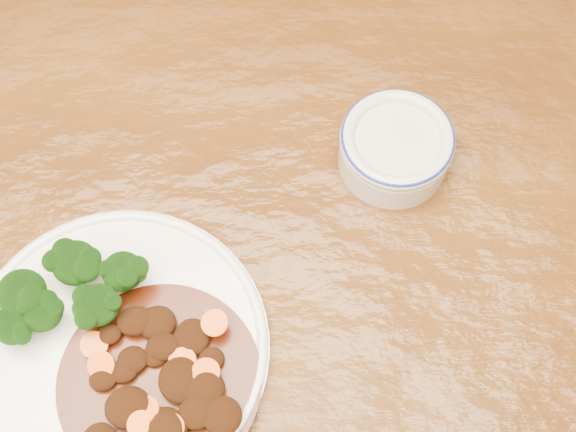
{
  "coord_description": "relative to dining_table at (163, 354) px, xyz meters",
  "views": [
    {
      "loc": [
        0.1,
        -0.23,
        1.44
      ],
      "look_at": [
        0.13,
        0.09,
        0.77
      ],
      "focal_mm": 50.0,
      "sensor_mm": 36.0,
      "label": 1
    }
  ],
  "objects": [
    {
      "name": "dining_table",
      "position": [
        0.0,
        0.0,
        0.0
      ],
      "size": [
        1.55,
        0.99,
        0.75
      ],
      "rotation": [
        0.0,
        0.0,
        -0.06
      ],
      "color": "#5A3210",
      "rests_on": "ground"
    },
    {
      "name": "broccoli_florets",
      "position": [
        -0.07,
        0.03,
        0.12
      ],
      "size": [
        0.13,
        0.09,
        0.05
      ],
      "color": "#7A9C50",
      "rests_on": "dinner_plate"
    },
    {
      "name": "dinner_plate",
      "position": [
        -0.03,
        -0.02,
        0.09
      ],
      "size": [
        0.27,
        0.27,
        0.02
      ],
      "rotation": [
        0.0,
        0.0,
        -0.05
      ],
      "color": "white",
      "rests_on": "dining_table"
    },
    {
      "name": "dip_bowl",
      "position": [
        0.24,
        0.15,
        0.11
      ],
      "size": [
        0.11,
        0.11,
        0.05
      ],
      "rotation": [
        0.0,
        0.0,
        -0.24
      ],
      "color": "beige",
      "rests_on": "dining_table"
    },
    {
      "name": "mince_stew",
      "position": [
        0.01,
        -0.06,
        0.1
      ],
      "size": [
        0.18,
        0.18,
        0.03
      ],
      "color": "#3F1706",
      "rests_on": "dinner_plate"
    }
  ]
}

